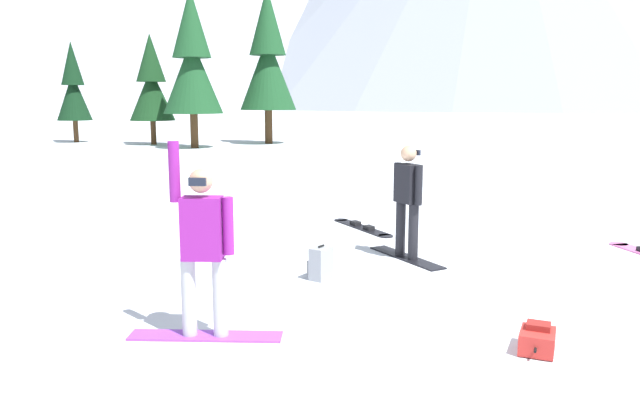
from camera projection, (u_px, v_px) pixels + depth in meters
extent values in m
plane|color=silver|center=(397.00, 316.00, 6.99)|extent=(800.00, 800.00, 0.00)
cube|color=#993FD8|center=(206.00, 336.00, 6.37)|extent=(1.59, 0.45, 0.02)
cylinder|color=#B7B7BC|center=(220.00, 297.00, 6.29)|extent=(0.15, 0.15, 0.80)
cylinder|color=#B7B7BC|center=(189.00, 297.00, 6.31)|extent=(0.15, 0.15, 0.80)
cube|color=#8C1E8C|center=(202.00, 228.00, 6.18)|extent=(0.42, 0.28, 0.63)
cylinder|color=#8C1E8C|center=(228.00, 226.00, 6.17)|extent=(0.11, 0.11, 0.58)
cylinder|color=#8C1E8C|center=(174.00, 172.00, 6.10)|extent=(0.11, 0.11, 0.60)
sphere|color=tan|center=(201.00, 181.00, 6.10)|extent=(0.24, 0.24, 0.24)
cube|color=black|center=(197.00, 182.00, 5.97)|extent=(0.17, 0.06, 0.08)
cube|color=black|center=(406.00, 257.00, 9.49)|extent=(0.91, 1.54, 0.02)
cylinder|color=black|center=(401.00, 228.00, 9.55)|extent=(0.15, 0.15, 0.84)
cylinder|color=black|center=(413.00, 232.00, 9.28)|extent=(0.15, 0.15, 0.84)
cube|color=black|center=(408.00, 183.00, 9.30)|extent=(0.39, 0.46, 0.58)
cylinder|color=black|center=(398.00, 181.00, 9.52)|extent=(0.11, 0.11, 0.58)
cylinder|color=black|center=(419.00, 186.00, 9.07)|extent=(0.11, 0.11, 0.58)
sphere|color=tan|center=(409.00, 153.00, 9.23)|extent=(0.24, 0.24, 0.24)
cube|color=black|center=(416.00, 152.00, 9.29)|extent=(0.11, 0.17, 0.08)
cube|color=black|center=(362.00, 228.00, 11.66)|extent=(0.88, 1.58, 0.02)
cylinder|color=black|center=(386.00, 236.00, 10.96)|extent=(0.35, 0.35, 0.02)
cylinder|color=black|center=(341.00, 220.00, 12.37)|extent=(0.35, 0.35, 0.02)
cube|color=black|center=(369.00, 228.00, 11.44)|extent=(0.21, 0.24, 0.07)
cube|color=black|center=(355.00, 223.00, 11.86)|extent=(0.21, 0.24, 0.07)
cylinder|color=pink|center=(619.00, 244.00, 10.34)|extent=(0.34, 0.34, 0.02)
cube|color=red|center=(537.00, 341.00, 6.00)|extent=(0.49, 0.54, 0.21)
cube|color=maroon|center=(538.00, 326.00, 6.04)|extent=(0.29, 0.28, 0.06)
cylinder|color=black|center=(535.00, 349.00, 5.78)|extent=(0.07, 0.12, 0.02)
cube|color=gray|center=(321.00, 263.00, 8.36)|extent=(0.35, 0.38, 0.44)
cube|color=slate|center=(313.00, 267.00, 8.45)|extent=(0.18, 0.21, 0.20)
cylinder|color=black|center=(321.00, 246.00, 8.33)|extent=(0.09, 0.11, 0.02)
cylinder|color=#472D19|center=(76.00, 131.00, 33.92)|extent=(0.27, 0.27, 1.20)
cone|color=black|center=(74.00, 97.00, 33.62)|extent=(1.84, 1.84, 2.54)
cone|color=black|center=(72.00, 63.00, 33.33)|extent=(1.19, 1.19, 2.33)
cylinder|color=#472D19|center=(194.00, 131.00, 30.05)|extent=(0.38, 0.38, 1.66)
cone|color=#194723|center=(193.00, 76.00, 29.62)|extent=(2.84, 2.84, 3.54)
cone|color=#194723|center=(191.00, 22.00, 29.22)|extent=(1.85, 1.85, 3.25)
cylinder|color=#472D19|center=(269.00, 127.00, 32.88)|extent=(0.41, 0.41, 1.78)
cone|color=#194723|center=(268.00, 73.00, 32.43)|extent=(2.94, 2.94, 3.80)
cone|color=#194723|center=(267.00, 20.00, 31.99)|extent=(1.91, 1.91, 3.48)
cylinder|color=#472D19|center=(153.00, 133.00, 32.28)|extent=(0.28, 0.28, 1.25)
cone|color=#143819|center=(152.00, 94.00, 31.96)|extent=(2.31, 2.31, 2.66)
cone|color=#143819|center=(150.00, 58.00, 31.65)|extent=(1.50, 1.50, 2.43)
cone|color=#9EA3B2|center=(14.00, 10.00, 246.37)|extent=(184.63, 184.63, 73.30)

